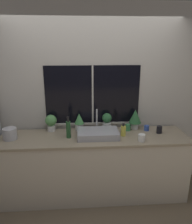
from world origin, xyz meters
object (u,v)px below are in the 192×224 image
(mug_black, at_px, (159,130))
(potted_plant_center_right, at_px, (107,121))
(soap_bottle, at_px, (123,131))
(kettle, at_px, (10,133))
(potted_plant_center_left, at_px, (79,122))
(mug_blue, at_px, (147,128))
(mug_green, at_px, (128,127))
(sink, at_px, (98,133))
(mug_white, at_px, (142,138))
(potted_plant_far_left, at_px, (51,122))
(potted_plant_far_right, at_px, (135,117))
(bottle_tall, at_px, (68,129))

(mug_black, bearing_deg, potted_plant_center_right, 164.96)
(soap_bottle, xyz_separation_m, kettle, (-1.53, -0.00, 0.01))
(kettle, bearing_deg, soap_bottle, 0.16)
(potted_plant_center_left, distance_m, mug_blue, 1.00)
(potted_plant_center_left, distance_m, mug_green, 0.72)
(soap_bottle, distance_m, mug_blue, 0.42)
(soap_bottle, bearing_deg, mug_green, 60.42)
(sink, bearing_deg, mug_black, 3.97)
(sink, height_order, mug_white, sink)
(potted_plant_center_left, bearing_deg, sink, -45.43)
(potted_plant_far_left, distance_m, mug_blue, 1.40)
(potted_plant_center_left, bearing_deg, mug_black, -9.78)
(mug_blue, height_order, kettle, kettle)
(sink, xyz_separation_m, mug_black, (0.88, 0.06, 0.01))
(potted_plant_far_left, height_order, potted_plant_center_left, potted_plant_center_left)
(sink, bearing_deg, potted_plant_far_right, 24.06)
(potted_plant_center_right, bearing_deg, kettle, -169.15)
(sink, distance_m, mug_black, 0.89)
(potted_plant_far_right, bearing_deg, mug_white, -92.30)
(potted_plant_center_left, height_order, soap_bottle, potted_plant_center_left)
(potted_plant_far_left, bearing_deg, mug_black, -7.23)
(mug_black, height_order, kettle, kettle)
(potted_plant_far_right, height_order, mug_white, potted_plant_far_right)
(mug_green, xyz_separation_m, mug_white, (0.10, -0.38, -0.00))
(potted_plant_center_left, xyz_separation_m, mug_white, (0.81, -0.45, -0.09))
(soap_bottle, bearing_deg, mug_white, -43.74)
(potted_plant_center_right, xyz_separation_m, bottle_tall, (-0.55, -0.27, -0.01))
(potted_plant_center_left, relative_size, mug_green, 2.68)
(potted_plant_center_right, relative_size, kettle, 1.37)
(potted_plant_far_right, height_order, soap_bottle, potted_plant_far_right)
(soap_bottle, bearing_deg, potted_plant_far_right, 48.25)
(potted_plant_center_right, bearing_deg, sink, -120.85)
(bottle_tall, distance_m, mug_white, 0.98)
(potted_plant_far_left, bearing_deg, potted_plant_center_left, 0.00)
(potted_plant_far_left, xyz_separation_m, mug_white, (1.22, -0.45, -0.09))
(potted_plant_far_left, height_order, kettle, potted_plant_far_left)
(potted_plant_far_left, bearing_deg, sink, -21.24)
(potted_plant_center_left, relative_size, bottle_tall, 0.86)
(mug_green, distance_m, mug_white, 0.40)
(mug_blue, bearing_deg, kettle, -174.87)
(mug_green, bearing_deg, potted_plant_far_left, 176.62)
(potted_plant_center_right, relative_size, mug_black, 2.40)
(potted_plant_center_right, relative_size, mug_green, 2.61)
(mug_blue, bearing_deg, sink, -166.66)
(potted_plant_far_right, xyz_separation_m, kettle, (-1.75, -0.26, -0.09))
(soap_bottle, height_order, mug_blue, soap_bottle)
(mug_white, bearing_deg, bottle_tall, 169.23)
(sink, height_order, soap_bottle, sink)
(soap_bottle, relative_size, mug_black, 1.73)
(potted_plant_far_left, xyz_separation_m, potted_plant_center_left, (0.41, 0.00, -0.01))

